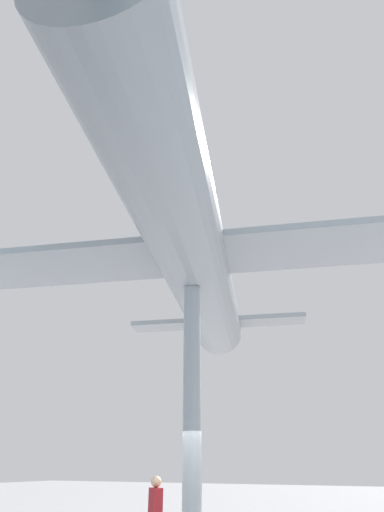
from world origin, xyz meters
TOP-DOWN VIEW (x-y plane):
  - support_pylon_central at (0.00, 0.00)m, footprint 0.41×0.41m
  - suspended_airplane at (-0.07, 0.26)m, footprint 21.43×15.78m
  - visitor_person at (1.35, -0.88)m, footprint 0.45×0.43m

SIDE VIEW (x-z plane):
  - visitor_person at x=1.35m, z-range 0.11..1.74m
  - support_pylon_central at x=0.00m, z-range 0.00..5.87m
  - suspended_airplane at x=-0.07m, z-range 5.31..8.33m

